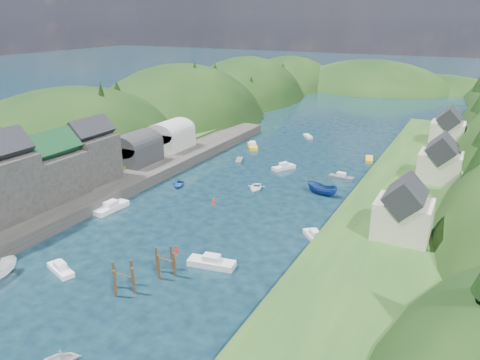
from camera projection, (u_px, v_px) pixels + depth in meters
The scene contains 15 objects.
ground at pixel (288, 167), 97.67m from camera, with size 600.00×600.00×0.00m, color black.
hillside_left at pixel (179, 148), 140.79m from camera, with size 44.00×245.56×52.00m.
far_hills at pixel (396, 113), 204.46m from camera, with size 103.00×68.00×44.00m.
hill_trees at pixel (315, 103), 106.14m from camera, with size 91.86×147.74×12.49m.
quay_left at pixel (99, 188), 82.66m from camera, with size 12.00×110.00×2.00m, color #2D2B28.
terrace_left_grass at pixel (70, 181), 85.61m from camera, with size 12.00×110.00×2.50m, color #234719.
quayside_buildings at pixel (20, 177), 70.11m from camera, with size 8.00×35.84×12.90m.
boat_sheds at pixel (154, 140), 97.98m from camera, with size 7.00×21.00×7.50m.
terrace_right at pixel (406, 198), 78.05m from camera, with size 16.00×120.00×2.40m, color #234719.
right_bank_cottages at pixel (434, 160), 82.16m from camera, with size 9.00×59.24×8.41m.
piling_cluster_near at pixel (124, 280), 53.60m from camera, with size 3.41×3.16×3.87m.
piling_cluster_far at pixel (166, 264), 56.99m from camera, with size 3.18×2.97×3.86m.
channel_buoy_near at pixel (176, 250), 62.31m from camera, with size 0.70×0.70×1.10m.
channel_buoy_far at pixel (213, 201), 78.49m from camera, with size 0.70×0.70×1.10m.
moored_boats at pixel (215, 207), 75.54m from camera, with size 36.12×93.50×2.21m.
Camera 1 is at (33.82, -37.17, 30.12)m, focal length 35.00 mm.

